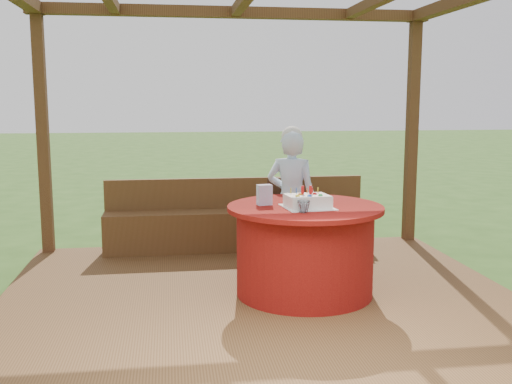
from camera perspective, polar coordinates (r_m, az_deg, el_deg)
ground at (r=5.35m, az=0.39°, el=-11.06°), size 60.00×60.00×0.00m
deck at (r=5.33m, az=0.40°, el=-10.45°), size 4.50×4.00×0.12m
pergola at (r=5.07m, az=0.42°, el=15.49°), size 4.50×4.00×2.72m
bench at (r=6.89m, az=-1.77°, el=-3.23°), size 3.00×0.42×0.80m
table at (r=5.28m, az=4.66°, el=-5.47°), size 1.35×1.35×0.79m
chair at (r=6.28m, az=3.35°, el=-2.28°), size 0.49×0.49×0.89m
elderly_woman at (r=6.10m, az=3.39°, el=-0.45°), size 0.60×0.51×1.44m
birthday_cake at (r=5.10m, az=4.93°, el=-0.87°), size 0.44×0.44×0.18m
gift_bag at (r=5.20m, az=0.81°, el=-0.27°), size 0.14×0.10×0.18m
drinking_glass at (r=4.86m, az=4.56°, el=-1.40°), size 0.13×0.13×0.10m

